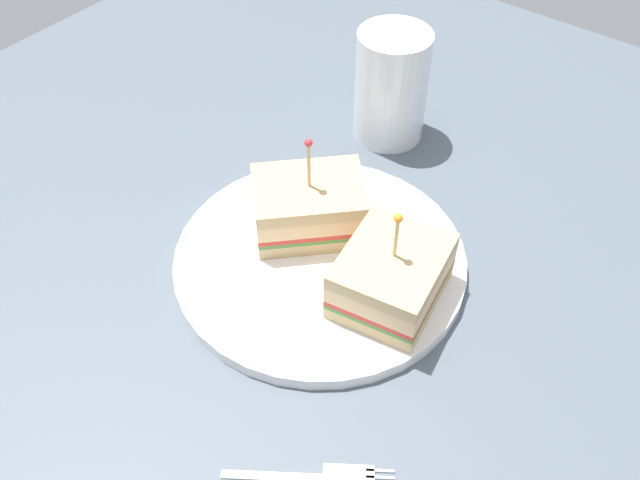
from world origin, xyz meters
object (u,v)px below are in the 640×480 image
object	(u,v)px
sandwich_half_back	(309,206)
drink_glass	(391,91)
plate	(320,260)
fork	(328,478)
sandwich_half_front	(390,278)

from	to	relation	value
sandwich_half_back	drink_glass	world-z (taller)	drink_glass
plate	drink_glass	bearing A→B (deg)	106.79
fork	sandwich_half_front	bearing A→B (deg)	109.05
sandwich_half_front	sandwich_half_back	world-z (taller)	sandwich_half_back
plate	drink_glass	distance (cm)	21.00
drink_glass	fork	size ratio (longest dim) A/B	1.12
sandwich_half_front	plate	bearing A→B (deg)	177.97
plate	sandwich_half_back	size ratio (longest dim) A/B	2.14
sandwich_half_front	sandwich_half_back	size ratio (longest dim) A/B	0.87
plate	fork	size ratio (longest dim) A/B	2.44
fork	sandwich_half_back	bearing A→B (deg)	131.17
plate	sandwich_half_front	size ratio (longest dim) A/B	2.46
sandwich_half_back	fork	world-z (taller)	sandwich_half_back
plate	sandwich_half_back	bearing A→B (deg)	141.91
sandwich_half_back	fork	bearing A→B (deg)	-48.83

